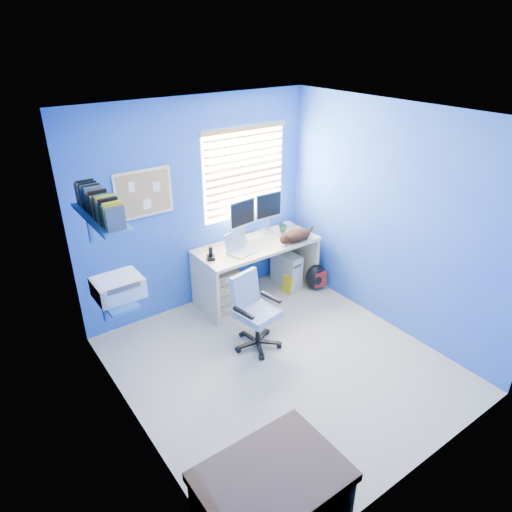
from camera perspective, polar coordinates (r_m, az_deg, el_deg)
floor at (r=4.87m, az=3.11°, el=-13.35°), size 3.00×3.20×0.00m
ceiling at (r=3.78m, az=4.08°, el=17.01°), size 3.00×3.20×0.00m
wall_back at (r=5.41m, az=-7.23°, el=6.11°), size 3.00×0.01×2.50m
wall_front at (r=3.29m, az=21.59°, el=-10.39°), size 3.00×0.01×2.50m
wall_left at (r=3.55m, az=-15.81°, el=-6.53°), size 0.01×3.20×2.50m
wall_right at (r=5.18m, az=16.59°, el=4.26°), size 0.01×3.20×2.50m
desk at (r=5.79m, az=0.12°, el=-1.77°), size 1.56×0.65×0.74m
laptop at (r=5.37m, az=-1.70°, el=1.53°), size 0.38×0.32×0.22m
monitor_left at (r=5.61m, az=-1.84°, el=4.48°), size 0.41×0.17×0.54m
monitor_right at (r=5.87m, az=1.43°, el=5.51°), size 0.40×0.13×0.54m
phone at (r=5.24m, az=-5.69°, el=0.43°), size 0.13×0.14×0.17m
mug at (r=5.94m, az=3.37°, el=3.44°), size 0.10×0.09×0.10m
cd_spindle at (r=6.09m, az=4.02°, el=3.86°), size 0.13×0.13×0.07m
cat at (r=5.70m, az=5.12°, el=2.60°), size 0.44×0.26×0.15m
tower_pc at (r=6.15m, az=3.82°, el=-1.58°), size 0.22×0.45×0.45m
drawer_boxes at (r=5.57m, az=-4.13°, el=-4.28°), size 0.35×0.28×0.54m
yellow_book at (r=5.99m, az=3.96°, el=-3.58°), size 0.03×0.17×0.24m
backpack at (r=6.09m, az=7.46°, el=-2.60°), size 0.35×0.30×0.35m
bed_corner at (r=3.57m, az=1.99°, el=-27.75°), size 0.95×0.67×0.46m
office_chair at (r=4.95m, az=-0.16°, el=-8.05°), size 0.56×0.56×0.83m
window_blinds at (r=5.60m, az=-1.35°, el=10.31°), size 1.15×0.05×1.10m
corkboard at (r=5.03m, az=-13.83°, el=7.60°), size 0.64×0.02×0.52m
wall_shelves at (r=4.13m, az=-18.03°, el=1.02°), size 0.42×0.90×1.05m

